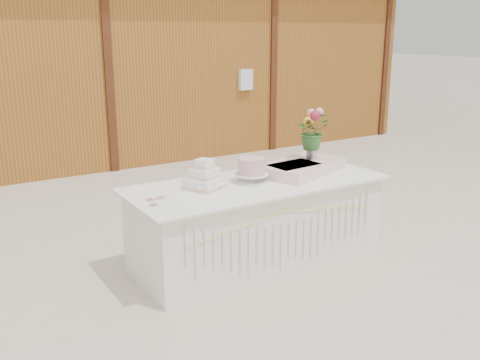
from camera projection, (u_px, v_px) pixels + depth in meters
name	position (u px, v px, depth m)	size (l,w,h in m)	color
ground	(257.00, 260.00, 5.07)	(80.00, 80.00, 0.00)	beige
barn	(71.00, 56.00, 9.51)	(12.60, 4.60, 3.30)	#93581E
cake_table	(257.00, 222.00, 4.96)	(2.40, 1.00, 0.77)	white
wedding_cake	(204.00, 178.00, 4.65)	(0.38, 0.38, 0.26)	white
pink_cake_stand	(252.00, 169.00, 4.83)	(0.31, 0.31, 0.22)	white
satin_runner	(301.00, 167.00, 5.18)	(0.86, 0.50, 0.11)	beige
flower_vase	(312.00, 152.00, 5.25)	(0.11, 0.11, 0.15)	#ACACB1
bouquet	(313.00, 126.00, 5.18)	(0.33, 0.28, 0.36)	#336528
loose_flowers	(155.00, 198.00, 4.36)	(0.16, 0.38, 0.02)	#CB7C9B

